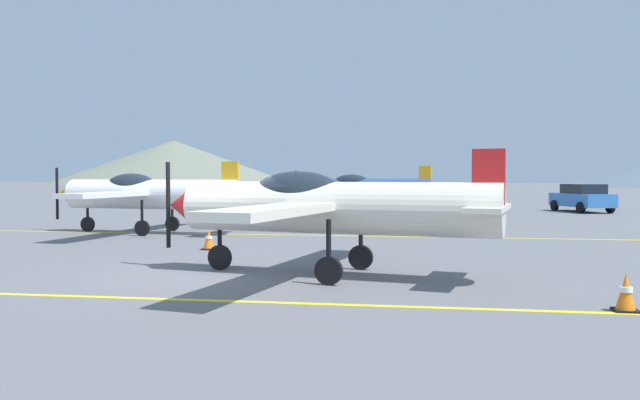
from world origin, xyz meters
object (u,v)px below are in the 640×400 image
airplane_near (324,206)px  car_sedan (582,197)px  airplane_far (362,188)px  traffic_cone_front (209,239)px  traffic_cone_side (626,293)px  airplane_mid (146,193)px

airplane_near → car_sedan: size_ratio=1.86×
airplane_far → traffic_cone_front: airplane_far is taller
traffic_cone_side → traffic_cone_front: bearing=142.3°
car_sedan → airplane_far: bearing=-154.8°
car_sedan → traffic_cone_side: size_ratio=7.87×
airplane_mid → traffic_cone_side: airplane_mid is taller
traffic_cone_front → traffic_cone_side: size_ratio=1.00×
airplane_mid → car_sedan: airplane_mid is taller
airplane_near → car_sedan: (11.19, 25.98, -0.61)m
airplane_near → airplane_mid: 11.89m
airplane_mid → traffic_cone_side: 17.51m
airplane_far → car_sedan: (12.26, 5.77, -0.61)m
airplane_far → traffic_cone_side: size_ratio=14.60×
traffic_cone_front → airplane_far: bearing=80.0°
airplane_near → car_sedan: airplane_near is taller
airplane_near → airplane_mid: same height
car_sedan → traffic_cone_front: (-15.10, -21.82, -0.56)m
airplane_near → airplane_far: size_ratio=1.00×
car_sedan → traffic_cone_side: 29.42m
traffic_cone_front → traffic_cone_side: (9.00, -6.96, 0.00)m
car_sedan → traffic_cone_side: (-6.10, -28.78, -0.56)m
airplane_far → traffic_cone_side: 23.85m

